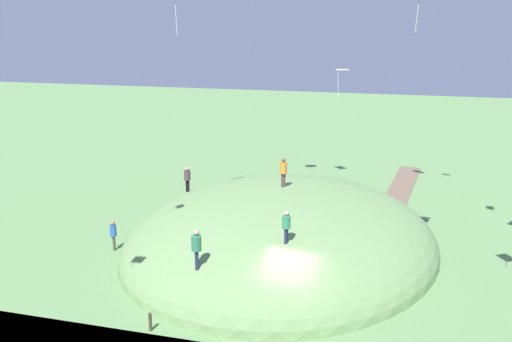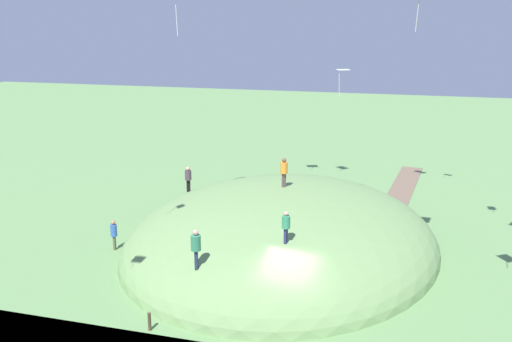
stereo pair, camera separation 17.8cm
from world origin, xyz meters
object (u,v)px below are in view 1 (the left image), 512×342
Objects in this scene: person_walking_path at (113,231)px; kite_4 at (342,72)px; mooring_post at (150,322)px; person_watching_kites at (196,245)px; kite_15 at (176,0)px; person_with_child at (187,176)px; person_near_shore at (283,169)px; person_on_hilltop at (286,223)px.

person_walking_path is 17.33m from kite_4.
person_watching_kites is at bearing -22.54° from mooring_post.
person_with_child is at bearing 19.37° from kite_15.
person_watching_kites is at bearing 46.49° from person_walking_path.
person_near_shore is 0.90× the size of kite_15.
person_walking_path is 0.89× the size of kite_15.
person_watching_kites is at bearing -102.49° from person_with_child.
person_on_hilltop reaches higher than person_watching_kites.
person_walking_path is 13.04m from kite_15.
kite_4 is at bearing 150.33° from person_watching_kites.
person_walking_path is at bearing -143.18° from person_with_child.
person_on_hilltop reaches higher than mooring_post.
person_watching_kites is 2.30× the size of mooring_post.
person_walking_path is at bearing -137.84° from person_watching_kites.
person_with_child is 0.95× the size of kite_4.
person_on_hilltop is 1.95× the size of mooring_post.
person_near_shore reaches higher than person_on_hilltop.
person_with_child is 1.07× the size of person_on_hilltop.
person_on_hilltop is (-7.34, -1.79, -0.64)m from person_near_shore.
person_walking_path is 10.87m from person_on_hilltop.
kite_15 is (6.05, 3.16, 10.63)m from person_watching_kites.
kite_15 is at bearing 13.32° from mooring_post.
kite_4 is 2.20× the size of mooring_post.
person_near_shore is 6.91m from person_with_child.
person_watching_kites reaches higher than person_with_child.
kite_4 reaches higher than mooring_post.
person_walking_path is 0.95× the size of person_watching_kites.
mooring_post is (-13.70, -3.82, -2.37)m from person_with_child.
person_near_shore reaches higher than person_walking_path.
person_on_hilltop is 13.95m from kite_4.
person_walking_path is 8.47m from person_watching_kites.
kite_4 reaches higher than person_walking_path.
kite_15 reaches higher than kite_4.
mooring_post is at bearing -151.58° from person_near_shore.
person_walking_path is 1.12× the size of person_on_hilltop.
person_walking_path is 2.19× the size of mooring_post.
kite_4 is (12.58, -0.80, 5.96)m from person_on_hilltop.
person_on_hilltop is 0.80× the size of kite_15.
kite_4 reaches higher than person_near_shore.
person_near_shore is 7.91m from kite_4.
mooring_post is at bearing 162.87° from kite_4.
kite_4 is (5.24, -2.59, 5.32)m from person_near_shore.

